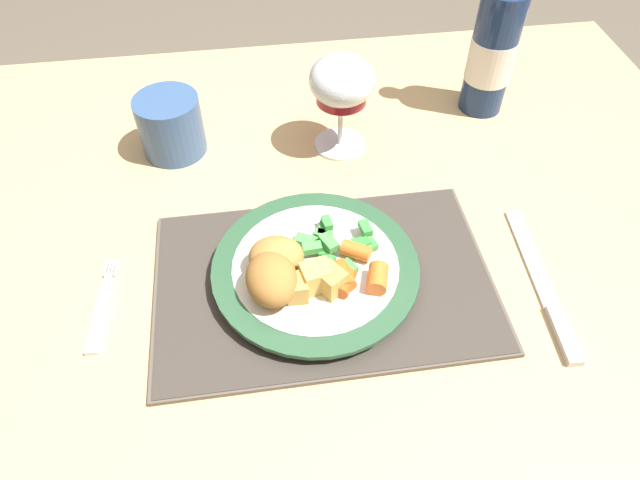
{
  "coord_description": "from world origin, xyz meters",
  "views": [
    {
      "loc": [
        -0.08,
        -0.46,
        1.26
      ],
      "look_at": [
        -0.02,
        -0.04,
        0.78
      ],
      "focal_mm": 32.0,
      "sensor_mm": 36.0,
      "label": 1
    }
  ],
  "objects_px": {
    "fork": "(101,312)",
    "bottle": "(495,43)",
    "dinner_plate": "(315,270)",
    "table_knife": "(546,294)",
    "dining_table": "(329,284)",
    "wine_glass": "(342,85)",
    "drinking_cup": "(170,124)"
  },
  "relations": [
    {
      "from": "dinner_plate",
      "to": "bottle",
      "type": "relative_size",
      "value": 0.86
    },
    {
      "from": "dinner_plate",
      "to": "fork",
      "type": "bearing_deg",
      "value": -176.66
    },
    {
      "from": "table_knife",
      "to": "drinking_cup",
      "type": "xyz_separation_m",
      "value": [
        -0.41,
        0.32,
        0.04
      ]
    },
    {
      "from": "drinking_cup",
      "to": "fork",
      "type": "bearing_deg",
      "value": -105.37
    },
    {
      "from": "dining_table",
      "to": "drinking_cup",
      "type": "height_order",
      "value": "drinking_cup"
    },
    {
      "from": "bottle",
      "to": "table_knife",
      "type": "bearing_deg",
      "value": -96.78
    },
    {
      "from": "dinner_plate",
      "to": "wine_glass",
      "type": "relative_size",
      "value": 1.69
    },
    {
      "from": "fork",
      "to": "bottle",
      "type": "bearing_deg",
      "value": 30.1
    },
    {
      "from": "table_knife",
      "to": "bottle",
      "type": "distance_m",
      "value": 0.37
    },
    {
      "from": "dining_table",
      "to": "table_knife",
      "type": "bearing_deg",
      "value": -28.77
    },
    {
      "from": "wine_glass",
      "to": "table_knife",
      "type": "bearing_deg",
      "value": -57.74
    },
    {
      "from": "table_knife",
      "to": "drinking_cup",
      "type": "height_order",
      "value": "drinking_cup"
    },
    {
      "from": "dining_table",
      "to": "dinner_plate",
      "type": "xyz_separation_m",
      "value": [
        -0.03,
        -0.06,
        0.12
      ]
    },
    {
      "from": "table_knife",
      "to": "dinner_plate",
      "type": "bearing_deg",
      "value": 166.66
    },
    {
      "from": "dinner_plate",
      "to": "wine_glass",
      "type": "xyz_separation_m",
      "value": [
        0.07,
        0.23,
        0.08
      ]
    },
    {
      "from": "dining_table",
      "to": "fork",
      "type": "distance_m",
      "value": 0.29
    },
    {
      "from": "dinner_plate",
      "to": "dining_table",
      "type": "bearing_deg",
      "value": 67.22
    },
    {
      "from": "dining_table",
      "to": "bottle",
      "type": "xyz_separation_m",
      "value": [
        0.27,
        0.23,
        0.2
      ]
    },
    {
      "from": "dining_table",
      "to": "dinner_plate",
      "type": "bearing_deg",
      "value": -112.78
    },
    {
      "from": "dinner_plate",
      "to": "wine_glass",
      "type": "height_order",
      "value": "wine_glass"
    },
    {
      "from": "bottle",
      "to": "dinner_plate",
      "type": "bearing_deg",
      "value": -134.96
    },
    {
      "from": "drinking_cup",
      "to": "dining_table",
      "type": "bearing_deg",
      "value": -45.52
    },
    {
      "from": "dining_table",
      "to": "wine_glass",
      "type": "distance_m",
      "value": 0.26
    },
    {
      "from": "fork",
      "to": "bottle",
      "type": "xyz_separation_m",
      "value": [
        0.53,
        0.31,
        0.1
      ]
    },
    {
      "from": "dining_table",
      "to": "table_knife",
      "type": "xyz_separation_m",
      "value": [
        0.22,
        -0.12,
        0.1
      ]
    },
    {
      "from": "dining_table",
      "to": "dinner_plate",
      "type": "relative_size",
      "value": 4.84
    },
    {
      "from": "fork",
      "to": "dinner_plate",
      "type": "bearing_deg",
      "value": 3.34
    },
    {
      "from": "dinner_plate",
      "to": "drinking_cup",
      "type": "xyz_separation_m",
      "value": [
        -0.16,
        0.26,
        0.03
      ]
    },
    {
      "from": "dinner_plate",
      "to": "table_knife",
      "type": "distance_m",
      "value": 0.26
    },
    {
      "from": "dinner_plate",
      "to": "bottle",
      "type": "xyz_separation_m",
      "value": [
        0.29,
        0.29,
        0.09
      ]
    },
    {
      "from": "table_knife",
      "to": "wine_glass",
      "type": "relative_size",
      "value": 1.59
    },
    {
      "from": "fork",
      "to": "drinking_cup",
      "type": "distance_m",
      "value": 0.28
    }
  ]
}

